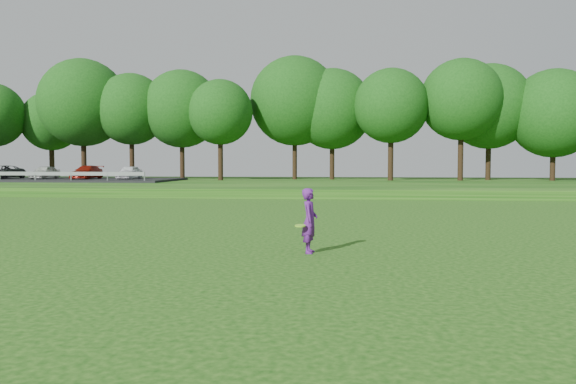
# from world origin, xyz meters

# --- Properties ---
(ground) EXTENTS (140.00, 140.00, 0.00)m
(ground) POSITION_xyz_m (0.00, 0.00, 0.00)
(ground) COLOR #0E3C0B
(ground) RESTS_ON ground
(berm) EXTENTS (130.00, 30.00, 0.60)m
(berm) POSITION_xyz_m (0.00, 34.00, 0.30)
(berm) COLOR #0E3C0B
(berm) RESTS_ON ground
(walking_path) EXTENTS (130.00, 1.60, 0.04)m
(walking_path) POSITION_xyz_m (0.00, 20.00, 0.02)
(walking_path) COLOR gray
(walking_path) RESTS_ON ground
(treeline) EXTENTS (104.00, 7.00, 15.00)m
(treeline) POSITION_xyz_m (0.00, 38.00, 8.10)
(treeline) COLOR #12440F
(treeline) RESTS_ON berm
(parking_lot) EXTENTS (24.00, 9.00, 1.38)m
(parking_lot) POSITION_xyz_m (-24.06, 32.81, 1.03)
(parking_lot) COLOR black
(parking_lot) RESTS_ON berm
(woman) EXTENTS (0.54, 0.73, 1.61)m
(woman) POSITION_xyz_m (2.77, -1.33, 0.80)
(woman) COLOR #5E1C80
(woman) RESTS_ON ground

